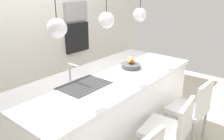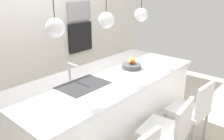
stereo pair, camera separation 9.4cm
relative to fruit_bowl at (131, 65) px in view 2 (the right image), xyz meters
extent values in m
plane|color=beige|center=(-0.44, 0.06, -0.95)|extent=(6.60, 6.60, 0.00)
cube|color=silver|center=(-0.44, 1.71, 0.35)|extent=(6.00, 0.10, 2.60)
cube|color=white|center=(-0.44, 0.06, -0.53)|extent=(2.51, 1.03, 0.84)
cube|color=white|center=(-0.44, 0.06, -0.07)|extent=(2.57, 1.09, 0.06)
cube|color=#2D2D30|center=(-0.84, 0.06, -0.05)|extent=(0.56, 0.40, 0.02)
cylinder|color=silver|center=(-0.84, 0.30, 0.07)|extent=(0.02, 0.02, 0.22)
cylinder|color=silver|center=(-0.84, 0.22, 0.17)|extent=(0.02, 0.16, 0.02)
cylinder|color=#4C4C51|center=(0.00, 0.00, -0.01)|extent=(0.27, 0.27, 0.06)
sphere|color=#B22D1E|center=(0.00, 0.00, 0.04)|extent=(0.07, 0.07, 0.07)
sphere|color=orange|center=(0.02, 0.00, 0.05)|extent=(0.08, 0.08, 0.08)
ellipsoid|color=yellow|center=(0.02, 0.03, 0.07)|extent=(0.18, 0.13, 0.06)
cube|color=#9E9EA3|center=(0.51, 1.64, 0.58)|extent=(0.54, 0.08, 0.34)
cube|color=black|center=(0.51, 1.64, 0.08)|extent=(0.56, 0.08, 0.56)
cube|color=silver|center=(-0.44, -0.77, -0.49)|extent=(0.52, 0.51, 0.06)
cube|color=silver|center=(-0.42, -0.99, -0.28)|extent=(0.45, 0.09, 0.37)
cylinder|color=#B2B2B7|center=(-0.26, -0.55, -0.73)|extent=(0.04, 0.04, 0.43)
cube|color=silver|center=(0.19, -0.77, -0.50)|extent=(0.46, 0.47, 0.06)
cube|color=silver|center=(0.18, -0.98, -0.27)|extent=(0.42, 0.06, 0.39)
cylinder|color=#B2B2B7|center=(0.39, -0.59, -0.74)|extent=(0.04, 0.04, 0.42)
cylinder|color=#B2B2B7|center=(0.01, -0.57, -0.74)|extent=(0.04, 0.04, 0.42)
cylinder|color=#B2B2B7|center=(0.37, -0.98, -0.74)|extent=(0.04, 0.04, 0.42)
cylinder|color=#B2B2B7|center=(-0.01, -0.96, -0.74)|extent=(0.04, 0.04, 0.42)
sphere|color=silver|center=(-1.15, 0.06, 0.65)|extent=(0.19, 0.19, 0.19)
sphere|color=silver|center=(-0.44, 0.06, 0.65)|extent=(0.19, 0.19, 0.19)
sphere|color=silver|center=(0.27, 0.06, 0.65)|extent=(0.19, 0.19, 0.19)
camera|label=1|loc=(-2.50, -1.70, 1.01)|focal=37.05mm
camera|label=2|loc=(-2.44, -1.78, 1.01)|focal=37.05mm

